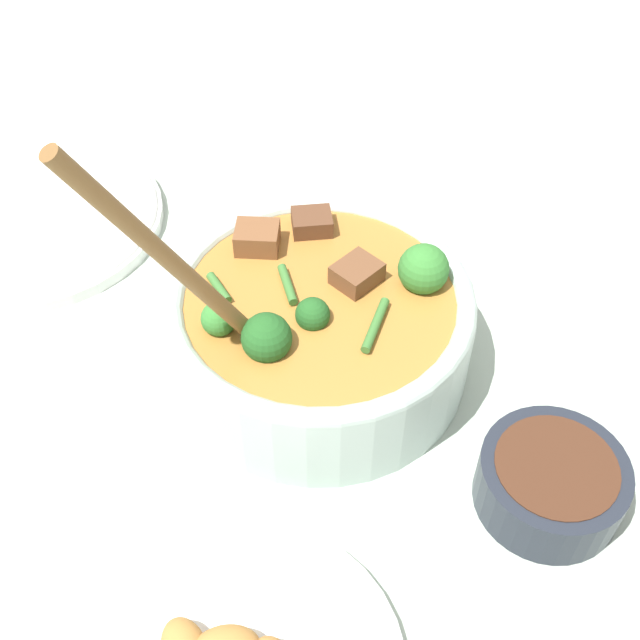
% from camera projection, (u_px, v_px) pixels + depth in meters
% --- Properties ---
extents(ground_plane, '(4.00, 4.00, 0.00)m').
position_uv_depth(ground_plane, '(320.00, 363.00, 0.67)').
color(ground_plane, '#ADBCAD').
extents(stew_bowl, '(0.24, 0.29, 0.28)m').
position_uv_depth(stew_bowl, '(320.00, 323.00, 0.63)').
color(stew_bowl, '#B2C6BC').
rests_on(stew_bowl, ground_plane).
extents(condiment_bowl, '(0.10, 0.10, 0.04)m').
position_uv_depth(condiment_bowl, '(548.00, 485.00, 0.56)').
color(condiment_bowl, '#232833').
rests_on(condiment_bowl, ground_plane).
extents(empty_plate, '(0.25, 0.25, 0.02)m').
position_uv_depth(empty_plate, '(33.00, 218.00, 0.78)').
color(empty_plate, white).
rests_on(empty_plate, ground_plane).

